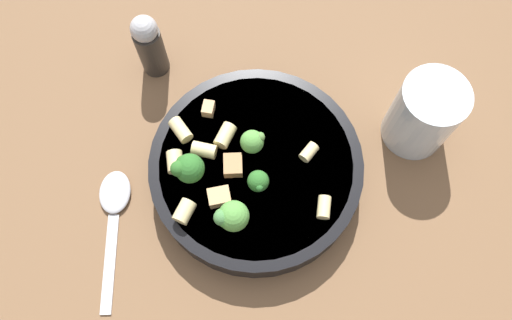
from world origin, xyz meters
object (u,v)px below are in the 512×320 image
object	(u,v)px
rigatoni_0	(203,153)
chicken_chunk_2	(233,165)
broccoli_floret_3	(231,217)
rigatoni_5	(324,207)
drinking_glass	(422,117)
spoon	(114,210)
chicken_chunk_1	(208,109)
broccoli_floret_0	(253,142)
pasta_bowl	(256,169)
chicken_chunk_0	(219,197)
broccoli_floret_2	(188,168)
rigatoni_6	(225,135)
pepper_shaker	(149,45)
rigatoni_4	(309,152)
rigatoni_2	(175,162)
broccoli_floret_1	(259,181)
rigatoni_1	(181,130)
rigatoni_3	(184,211)

from	to	relation	value
rigatoni_0	chicken_chunk_2	world-z (taller)	rigatoni_0
broccoli_floret_3	rigatoni_5	world-z (taller)	broccoli_floret_3
chicken_chunk_2	drinking_glass	bearing A→B (deg)	118.43
spoon	chicken_chunk_1	bearing A→B (deg)	147.06
broccoli_floret_0	chicken_chunk_1	xyz separation A→B (m)	(-0.03, -0.06, -0.01)
pasta_bowl	chicken_chunk_0	distance (m)	0.06
broccoli_floret_2	rigatoni_6	xyz separation A→B (m)	(-0.05, 0.03, -0.02)
broccoli_floret_0	rigatoni_5	xyz separation A→B (m)	(0.05, 0.09, -0.01)
broccoli_floret_3	pepper_shaker	bearing A→B (deg)	-142.10
broccoli_floret_0	rigatoni_6	xyz separation A→B (m)	(-0.01, -0.03, -0.01)
rigatoni_4	rigatoni_5	distance (m)	0.06
rigatoni_2	drinking_glass	size ratio (longest dim) A/B	0.24
broccoli_floret_1	chicken_chunk_2	world-z (taller)	broccoli_floret_1
rigatoni_4	rigatoni_5	world-z (taller)	same
rigatoni_0	broccoli_floret_0	bearing A→B (deg)	111.20
rigatoni_0	spoon	distance (m)	0.12
rigatoni_0	broccoli_floret_1	bearing A→B (deg)	72.31
broccoli_floret_2	rigatoni_6	bearing A→B (deg)	152.13
chicken_chunk_2	chicken_chunk_1	bearing A→B (deg)	-144.61
rigatoni_6	chicken_chunk_2	xyz separation A→B (m)	(0.03, 0.02, -0.00)
pasta_bowl	drinking_glass	size ratio (longest dim) A/B	2.47
broccoli_floret_1	drinking_glass	distance (m)	0.20
broccoli_floret_0	chicken_chunk_1	size ratio (longest dim) A/B	2.08
pasta_bowl	chicken_chunk_2	distance (m)	0.04
rigatoni_0	chicken_chunk_1	size ratio (longest dim) A/B	1.60
rigatoni_1	chicken_chunk_0	distance (m)	0.09
rigatoni_0	chicken_chunk_0	bearing A→B (deg)	33.37
broccoli_floret_3	rigatoni_4	bearing A→B (deg)	144.90
broccoli_floret_3	rigatoni_6	world-z (taller)	broccoli_floret_3
rigatoni_6	drinking_glass	size ratio (longest dim) A/B	0.27
broccoli_floret_1	chicken_chunk_0	bearing A→B (deg)	-58.47
broccoli_floret_2	rigatoni_4	world-z (taller)	broccoli_floret_2
chicken_chunk_2	pepper_shaker	world-z (taller)	pepper_shaker
pasta_bowl	broccoli_floret_0	size ratio (longest dim) A/B	6.96
broccoli_floret_1	rigatoni_2	size ratio (longest dim) A/B	1.20
chicken_chunk_2	spoon	size ratio (longest dim) A/B	0.15
broccoli_floret_0	rigatoni_3	xyz separation A→B (m)	(0.09, -0.05, -0.01)
broccoli_floret_3	rigatoni_4	distance (m)	0.11
rigatoni_2	rigatoni_4	bearing A→B (deg)	107.22
rigatoni_0	chicken_chunk_1	xyz separation A→B (m)	(-0.05, -0.01, -0.00)
rigatoni_3	spoon	world-z (taller)	rigatoni_3
rigatoni_1	chicken_chunk_1	bearing A→B (deg)	144.66
rigatoni_4	spoon	world-z (taller)	rigatoni_4
rigatoni_4	chicken_chunk_2	bearing A→B (deg)	-66.87
chicken_chunk_1	rigatoni_5	bearing A→B (deg)	59.81
broccoli_floret_3	rigatoni_4	size ratio (longest dim) A/B	1.81
broccoli_floret_1	rigatoni_5	size ratio (longest dim) A/B	1.20
broccoli_floret_1	chicken_chunk_1	distance (m)	0.11
broccoli_floret_2	rigatoni_1	bearing A→B (deg)	-153.74
broccoli_floret_2	drinking_glass	size ratio (longest dim) A/B	0.40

